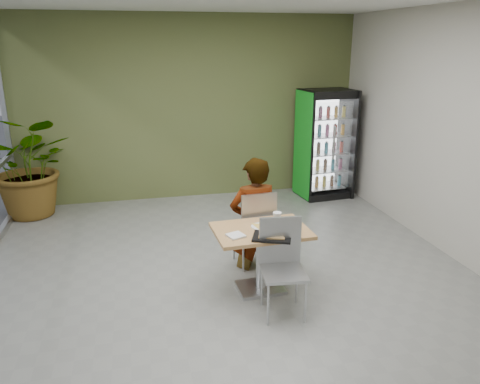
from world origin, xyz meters
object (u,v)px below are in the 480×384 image
(soda_cup, at_px, (277,220))
(beverage_fridge, at_px, (325,144))
(potted_plant, at_px, (31,166))
(cafeteria_tray, at_px, (272,237))
(dining_table, at_px, (261,247))
(chair_far, at_px, (256,223))
(chair_near, at_px, (282,258))
(seated_woman, at_px, (254,224))

(soda_cup, xyz_separation_m, beverage_fridge, (1.86, 3.06, 0.14))
(soda_cup, height_order, potted_plant, potted_plant)
(soda_cup, distance_m, cafeteria_tray, 0.34)
(dining_table, xyz_separation_m, potted_plant, (-2.93, 3.20, 0.29))
(chair_far, xyz_separation_m, beverage_fridge, (1.97, 2.52, 0.38))
(dining_table, bearing_deg, chair_near, -76.77)
(chair_near, bearing_deg, cafeteria_tray, 114.47)
(chair_near, distance_m, potted_plant, 4.74)
(dining_table, relative_size, chair_far, 1.06)
(cafeteria_tray, distance_m, beverage_fridge, 3.91)
(seated_woman, relative_size, soda_cup, 10.13)
(chair_near, bearing_deg, seated_woman, 97.27)
(chair_far, relative_size, beverage_fridge, 0.52)
(chair_near, bearing_deg, dining_table, 109.40)
(dining_table, distance_m, soda_cup, 0.35)
(dining_table, height_order, potted_plant, potted_plant)
(cafeteria_tray, bearing_deg, seated_woman, 87.62)
(soda_cup, bearing_deg, chair_near, -100.99)
(dining_table, distance_m, potted_plant, 4.35)
(seated_woman, height_order, beverage_fridge, beverage_fridge)
(chair_far, relative_size, potted_plant, 0.61)
(seated_woman, distance_m, soda_cup, 0.66)
(chair_far, distance_m, soda_cup, 0.59)
(chair_near, height_order, beverage_fridge, beverage_fridge)
(dining_table, bearing_deg, chair_far, 80.71)
(soda_cup, bearing_deg, beverage_fridge, 58.62)
(dining_table, xyz_separation_m, chair_far, (0.09, 0.56, 0.05))
(dining_table, height_order, chair_far, chair_far)
(chair_near, xyz_separation_m, seated_woman, (-0.02, 1.05, -0.03))
(chair_near, relative_size, beverage_fridge, 0.52)
(soda_cup, bearing_deg, potted_plant, 134.57)
(chair_far, bearing_deg, cafeteria_tray, 81.74)
(chair_far, bearing_deg, potted_plant, -46.21)
(chair_far, distance_m, seated_woman, 0.07)
(cafeteria_tray, bearing_deg, chair_near, -71.70)
(soda_cup, relative_size, beverage_fridge, 0.09)
(chair_far, relative_size, chair_near, 1.00)
(chair_far, distance_m, chair_near, 1.00)
(chair_far, height_order, seated_woman, seated_woman)
(dining_table, bearing_deg, potted_plant, 132.48)
(dining_table, bearing_deg, seated_woman, 82.39)
(chair_far, height_order, cafeteria_tray, chair_far)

